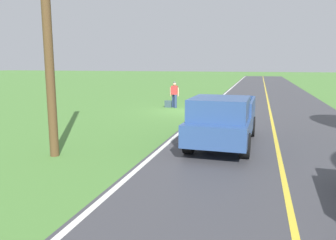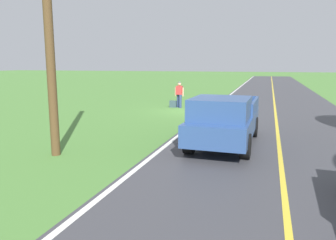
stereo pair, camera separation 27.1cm
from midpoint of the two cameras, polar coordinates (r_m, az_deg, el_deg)
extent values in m
plane|color=#4C7F38|center=(20.49, 3.35, 1.53)|extent=(200.00, 200.00, 0.00)
cube|color=#3D3D42|center=(20.05, 16.96, 0.94)|extent=(8.18, 120.00, 0.00)
cube|color=silver|center=(20.32, 5.87, 1.44)|extent=(0.16, 117.60, 0.00)
cube|color=gold|center=(20.05, 16.96, 0.95)|extent=(0.14, 117.60, 0.00)
cylinder|color=navy|center=(21.95, 0.95, 3.26)|extent=(0.18, 0.18, 0.88)
cylinder|color=navy|center=(22.24, 0.58, 3.34)|extent=(0.18, 0.18, 0.88)
cube|color=red|center=(22.03, 0.77, 5.19)|extent=(0.41, 0.27, 0.58)
sphere|color=tan|center=(22.00, 0.77, 6.24)|extent=(0.23, 0.23, 0.23)
sphere|color=#4C564C|center=(22.00, 0.77, 6.43)|extent=(0.20, 0.20, 0.20)
cube|color=#234C2D|center=(22.22, 0.92, 5.30)|extent=(0.33, 0.21, 0.44)
cylinder|color=tan|center=(21.95, 1.41, 4.88)|extent=(0.10, 0.10, 0.58)
cylinder|color=tan|center=(22.09, 0.11, 4.91)|extent=(0.10, 0.10, 0.58)
cube|color=#384C56|center=(22.20, -0.31, 2.79)|extent=(0.47, 0.22, 0.46)
cube|color=#2D4C84|center=(12.28, 9.03, -0.59)|extent=(2.15, 5.45, 0.70)
cube|color=#2D4C84|center=(11.01, 8.25, 1.99)|extent=(1.90, 2.21, 0.72)
cube|color=black|center=(11.00, 8.26, 2.36)|extent=(1.72, 1.34, 0.43)
cube|color=#2D4C84|center=(13.17, 13.82, 2.48)|extent=(0.18, 3.03, 0.45)
cube|color=#2D4C84|center=(13.40, 5.77, 2.84)|extent=(0.18, 3.03, 0.45)
cube|color=#2D4C84|center=(14.74, 10.52, 3.35)|extent=(1.84, 0.15, 0.45)
cylinder|color=black|center=(10.55, 12.48, -4.34)|extent=(0.32, 0.81, 0.80)
cylinder|color=black|center=(10.83, 2.94, -3.76)|extent=(0.32, 0.81, 0.80)
cylinder|color=black|center=(13.77, 13.62, -1.10)|extent=(0.32, 0.81, 0.80)
cylinder|color=black|center=(13.99, 6.24, -0.71)|extent=(0.32, 0.81, 0.80)
cylinder|color=brown|center=(10.98, -20.91, 15.35)|extent=(0.28, 0.28, 8.24)
camera|label=1|loc=(0.14, -90.76, -0.13)|focal=35.23mm
camera|label=2|loc=(0.14, 89.24, 0.13)|focal=35.23mm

